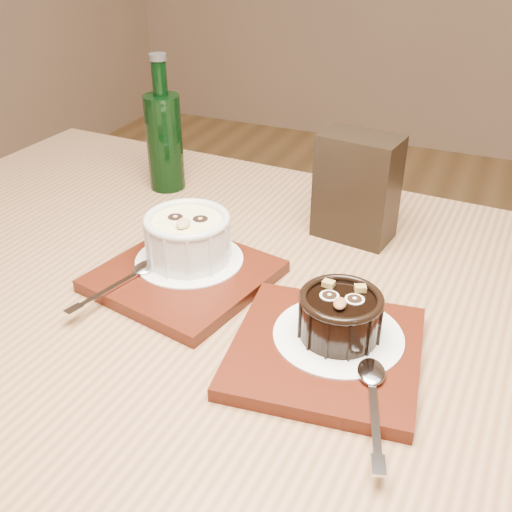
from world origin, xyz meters
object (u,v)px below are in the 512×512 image
Objects in this scene: condiment_stand at (357,188)px; table at (249,380)px; tray_left at (184,276)px; ramekin_dark at (340,314)px; ramekin_white at (188,236)px; tray_right at (326,351)px; green_bottle at (164,139)px.

table is at bearing -103.14° from condiment_stand.
ramekin_dark reaches higher than tray_left.
ramekin_white reaches higher than tray_left.
ramekin_white is 0.73× the size of condiment_stand.
ramekin_white is 1.24× the size of ramekin_dark.
condiment_stand is (0.16, 0.17, 0.02)m from ramekin_white.
condiment_stand is at bearing 93.27° from ramekin_dark.
condiment_stand is at bearing 32.53° from ramekin_white.
tray_left reaches higher than table.
condiment_stand reaches higher than ramekin_white.
tray_right is 0.04m from ramekin_dark.
ramekin_dark is at bearing -12.54° from tray_left.
condiment_stand is at bearing 51.63° from tray_left.
green_bottle is (-0.15, 0.20, 0.03)m from ramekin_white.
tray_right is at bearing -37.74° from ramekin_white.
ramekin_white reaches higher than table.
ramekin_dark is (0.10, -0.01, 0.13)m from table.
ramekin_dark is (0.20, -0.04, 0.04)m from tray_left.
ramekin_dark is at bearing -77.79° from condiment_stand.
green_bottle is (-0.26, 0.26, 0.17)m from table.
table is 0.17m from ramekin_dark.
green_bottle reaches higher than table.
table is 6.88× the size of tray_right.
table is 8.84× the size of condiment_stand.
table is 12.13× the size of ramekin_white.
green_bottle is (-0.36, 0.27, 0.04)m from ramekin_dark.
tray_right is (0.19, -0.06, 0.00)m from tray_left.
table is at bearing 165.20° from ramekin_dark.
ramekin_dark is (0.21, -0.07, -0.01)m from ramekin_white.
condiment_stand reaches higher than ramekin_dark.
tray_left is 1.29× the size of condiment_stand.
condiment_stand reaches higher than table.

